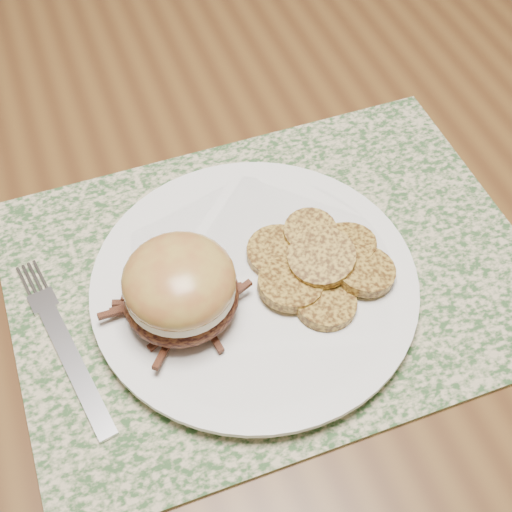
{
  "coord_description": "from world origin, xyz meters",
  "views": [
    {
      "loc": [
        -0.07,
        -0.46,
        1.26
      ],
      "look_at": [
        0.05,
        -0.13,
        0.79
      ],
      "focal_mm": 50.0,
      "sensor_mm": 36.0,
      "label": 1
    }
  ],
  "objects_px": {
    "dining_table": "(169,243)",
    "pork_sandwich": "(180,288)",
    "dinner_plate": "(254,285)",
    "fork": "(63,343)"
  },
  "relations": [
    {
      "from": "dining_table",
      "to": "fork",
      "type": "distance_m",
      "value": 0.2
    },
    {
      "from": "dinner_plate",
      "to": "pork_sandwich",
      "type": "xyz_separation_m",
      "value": [
        -0.06,
        -0.01,
        0.04
      ]
    },
    {
      "from": "dining_table",
      "to": "pork_sandwich",
      "type": "height_order",
      "value": "pork_sandwich"
    },
    {
      "from": "dining_table",
      "to": "dinner_plate",
      "type": "height_order",
      "value": "dinner_plate"
    },
    {
      "from": "fork",
      "to": "pork_sandwich",
      "type": "bearing_deg",
      "value": -17.88
    },
    {
      "from": "dinner_plate",
      "to": "fork",
      "type": "height_order",
      "value": "dinner_plate"
    },
    {
      "from": "dining_table",
      "to": "dinner_plate",
      "type": "xyz_separation_m",
      "value": [
        0.04,
        -0.14,
        0.09
      ]
    },
    {
      "from": "dinner_plate",
      "to": "fork",
      "type": "bearing_deg",
      "value": 178.59
    },
    {
      "from": "dining_table",
      "to": "dinner_plate",
      "type": "bearing_deg",
      "value": -72.74
    },
    {
      "from": "pork_sandwich",
      "to": "dining_table",
      "type": "bearing_deg",
      "value": 82.35
    }
  ]
}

